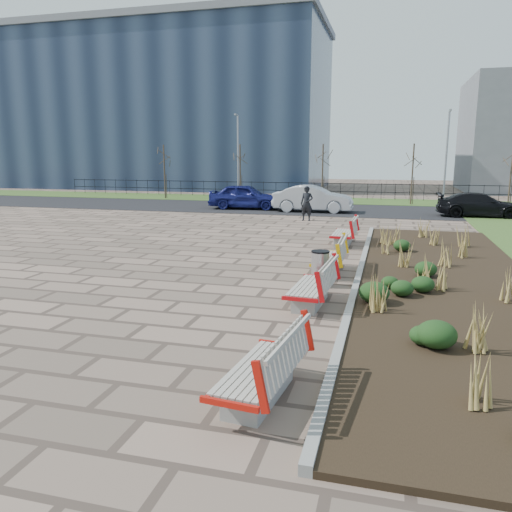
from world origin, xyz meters
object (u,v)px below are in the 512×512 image
(bench_a, at_px, (259,365))
(pedestrian, at_px, (307,203))
(bench_b, at_px, (310,284))
(bench_d, at_px, (343,231))
(car_blue, at_px, (245,196))
(lamp_west, at_px, (238,159))
(litter_bin, at_px, (320,269))
(car_black, at_px, (479,205))
(lamp_east, at_px, (446,159))
(bench_c, at_px, (328,256))
(car_silver, at_px, (313,199))

(bench_a, bearing_deg, pedestrian, 103.62)
(bench_b, distance_m, bench_d, 8.04)
(bench_b, distance_m, car_blue, 20.14)
(lamp_west, bearing_deg, litter_bin, -67.89)
(bench_b, bearing_deg, lamp_west, 114.16)
(bench_b, height_order, car_black, car_black)
(pedestrian, bearing_deg, litter_bin, -75.71)
(bench_b, relative_size, lamp_east, 0.35)
(bench_c, relative_size, lamp_east, 0.35)
(lamp_west, relative_size, lamp_east, 1.00)
(lamp_west, distance_m, lamp_east, 14.00)
(litter_bin, bearing_deg, bench_d, 89.83)
(bench_a, height_order, car_black, car_black)
(pedestrian, relative_size, car_silver, 0.38)
(car_blue, relative_size, lamp_west, 0.75)
(bench_d, distance_m, car_blue, 12.92)
(bench_b, distance_m, lamp_east, 24.47)
(lamp_west, bearing_deg, car_silver, -40.97)
(bench_d, height_order, car_silver, car_silver)
(car_blue, height_order, lamp_west, lamp_west)
(bench_a, distance_m, bench_c, 7.87)
(litter_bin, height_order, car_blue, car_blue)
(car_black, xyz_separation_m, lamp_east, (-1.34, 5.51, 2.37))
(car_blue, xyz_separation_m, lamp_west, (-1.97, 4.95, 2.26))
(pedestrian, relative_size, lamp_west, 0.30)
(car_silver, bearing_deg, bench_c, -170.48)
(bench_b, xyz_separation_m, pedestrian, (-2.46, 14.45, 0.39))
(bench_a, relative_size, litter_bin, 2.29)
(bench_d, relative_size, car_silver, 0.45)
(bench_d, distance_m, lamp_west, 18.35)
(bench_b, xyz_separation_m, litter_bin, (-0.02, 1.71, -0.04))
(car_black, bearing_deg, bench_a, 164.01)
(bench_a, bearing_deg, litter_bin, 96.42)
(litter_bin, height_order, pedestrian, pedestrian)
(bench_a, height_order, litter_bin, bench_a)
(bench_c, bearing_deg, lamp_east, 75.96)
(bench_c, height_order, pedestrian, pedestrian)
(bench_d, xyz_separation_m, car_silver, (-2.75, 10.35, 0.29))
(bench_d, relative_size, litter_bin, 2.29)
(pedestrian, height_order, car_black, pedestrian)
(car_blue, bearing_deg, litter_bin, -162.13)
(litter_bin, height_order, lamp_east, lamp_east)
(bench_c, bearing_deg, bench_a, -90.36)
(bench_c, distance_m, bench_d, 4.77)
(bench_a, bearing_deg, car_black, 80.78)
(bench_a, xyz_separation_m, bench_d, (0.00, 12.63, 0.00))
(bench_a, relative_size, bench_d, 1.00)
(bench_a, bearing_deg, bench_d, 96.25)
(car_silver, height_order, lamp_west, lamp_west)
(litter_bin, xyz_separation_m, lamp_east, (5.02, 22.11, 2.58))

